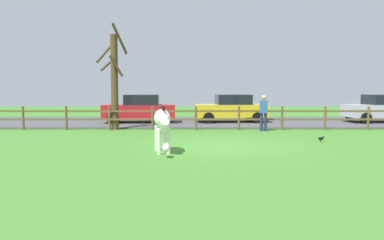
# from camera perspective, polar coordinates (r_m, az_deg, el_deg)

# --- Properties ---
(ground_plane) EXTENTS (60.00, 60.00, 0.00)m
(ground_plane) POSITION_cam_1_polar(r_m,az_deg,el_deg) (12.87, 4.60, -3.90)
(ground_plane) COLOR #3D7528
(parking_asphalt) EXTENTS (28.00, 7.40, 0.05)m
(parking_asphalt) POSITION_cam_1_polar(r_m,az_deg,el_deg) (22.09, 2.65, -0.24)
(parking_asphalt) COLOR #47474C
(parking_asphalt) RESTS_ON ground_plane
(paddock_fence) EXTENTS (20.38, 0.11, 1.11)m
(paddock_fence) POSITION_cam_1_polar(r_m,az_deg,el_deg) (17.73, 0.51, 0.54)
(paddock_fence) COLOR brown
(paddock_fence) RESTS_ON ground_plane
(bare_tree) EXTENTS (1.48, 1.47, 4.92)m
(bare_tree) POSITION_cam_1_polar(r_m,az_deg,el_deg) (18.26, -11.70, 6.10)
(bare_tree) COLOR #513A23
(bare_tree) RESTS_ON ground_plane
(zebra) EXTENTS (0.70, 1.92, 1.41)m
(zebra) POSITION_cam_1_polar(r_m,az_deg,el_deg) (11.37, -4.53, -0.33)
(zebra) COLOR white
(zebra) RESTS_ON ground_plane
(crow_on_grass) EXTENTS (0.21, 0.10, 0.20)m
(crow_on_grass) POSITION_cam_1_polar(r_m,az_deg,el_deg) (14.53, 18.83, -2.65)
(crow_on_grass) COLOR black
(crow_on_grass) RESTS_ON ground_plane
(parked_car_red) EXTENTS (4.07, 2.02, 1.56)m
(parked_car_red) POSITION_cam_1_polar(r_m,az_deg,el_deg) (21.40, -7.89, 1.76)
(parked_car_red) COLOR red
(parked_car_red) RESTS_ON parking_asphalt
(parked_car_silver) EXTENTS (4.13, 2.15, 1.56)m
(parked_car_silver) POSITION_cam_1_polar(r_m,az_deg,el_deg) (23.93, 26.63, 1.61)
(parked_car_silver) COLOR #B7BABF
(parked_car_silver) RESTS_ON parking_asphalt
(parked_car_yellow) EXTENTS (4.11, 2.11, 1.56)m
(parked_car_yellow) POSITION_cam_1_polar(r_m,az_deg,el_deg) (21.60, 5.87, 1.81)
(parked_car_yellow) COLOR yellow
(parked_car_yellow) RESTS_ON parking_asphalt
(visitor_near_fence) EXTENTS (0.40, 0.29, 1.64)m
(visitor_near_fence) POSITION_cam_1_polar(r_m,az_deg,el_deg) (17.58, 10.68, 1.31)
(visitor_near_fence) COLOR #232847
(visitor_near_fence) RESTS_ON ground_plane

